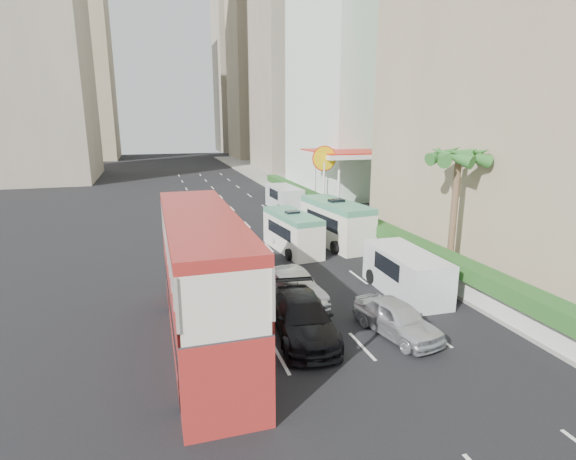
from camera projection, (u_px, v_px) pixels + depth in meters
name	position (u px, v px, depth m)	size (l,w,h in m)	color
ground_plane	(349.00, 323.00, 18.95)	(200.00, 200.00, 0.00)	black
double_decker_bus	(204.00, 281.00, 16.65)	(2.50, 11.00, 5.06)	#A72621
car_silver_lane_a	(291.00, 301.00, 21.20)	(1.56, 4.49, 1.48)	silver
car_silver_lane_b	(396.00, 334.00, 17.92)	(1.66, 4.14, 1.41)	silver
car_black	(303.00, 335.00, 17.84)	(2.17, 5.35, 1.55)	black
van_asset	(287.00, 241.00, 31.70)	(2.26, 4.91, 1.36)	silver
minibus_near	(292.00, 232.00, 29.05)	(1.88, 5.63, 2.50)	silver
minibus_far	(336.00, 223.00, 30.63)	(2.21, 6.62, 2.93)	silver
panel_van_near	(406.00, 273.00, 21.95)	(2.11, 5.29, 2.11)	silver
panel_van_far	(284.00, 198.00, 42.69)	(2.14, 5.34, 2.14)	silver
sidewalk	(327.00, 204.00, 44.69)	(6.00, 120.00, 0.18)	#99968C
kerb_wall	(347.00, 225.00, 33.54)	(0.30, 44.00, 1.00)	silver
hedge	(348.00, 214.00, 33.34)	(1.10, 44.00, 0.70)	#2D6626
palm_tree	(454.00, 215.00, 24.06)	(0.36, 0.36, 6.40)	brown
shell_station	(346.00, 180.00, 42.47)	(6.50, 8.00, 5.50)	silver
tower_mid	(306.00, 12.00, 71.87)	(16.00, 16.00, 50.00)	gray
tower_far_a	(264.00, 52.00, 94.59)	(14.00, 14.00, 44.00)	tan
tower_far_b	(244.00, 72.00, 115.50)	(14.00, 14.00, 40.00)	gray
tower_left_b	(68.00, 44.00, 90.75)	(16.00, 16.00, 46.00)	tan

